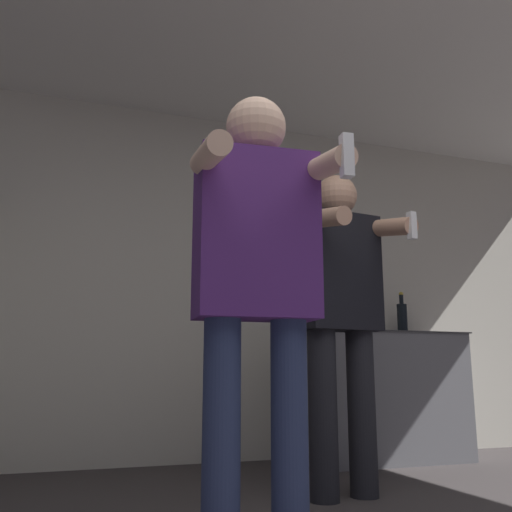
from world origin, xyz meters
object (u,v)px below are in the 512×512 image
(bottle_dark_rum, at_px, (402,318))
(bottle_green_wine, at_px, (333,317))
(bottle_tall_gin, at_px, (316,321))
(person_woman_foreground, at_px, (257,272))
(person_man_side, at_px, (341,305))
(bottle_short_whiskey, at_px, (348,319))

(bottle_dark_rum, bearing_deg, bottle_green_wine, 180.00)
(bottle_tall_gin, height_order, bottle_dark_rum, bottle_dark_rum)
(person_woman_foreground, bearing_deg, bottle_tall_gin, 59.37)
(person_woman_foreground, relative_size, person_man_side, 0.96)
(person_woman_foreground, xyz_separation_m, person_man_side, (0.76, 0.83, 0.01))
(bottle_dark_rum, relative_size, person_man_side, 0.20)
(bottle_tall_gin, height_order, person_woman_foreground, person_woman_foreground)
(bottle_short_whiskey, bearing_deg, person_woman_foreground, -125.89)
(bottle_short_whiskey, bearing_deg, person_man_side, -120.08)
(bottle_green_wine, distance_m, bottle_dark_rum, 0.60)
(bottle_tall_gin, distance_m, person_woman_foreground, 2.28)
(bottle_short_whiskey, distance_m, bottle_green_wine, 0.12)
(bottle_short_whiskey, height_order, bottle_dark_rum, bottle_dark_rum)
(bottle_short_whiskey, relative_size, bottle_green_wine, 0.91)
(person_man_side, bearing_deg, bottle_short_whiskey, 59.92)
(bottle_short_whiskey, relative_size, bottle_dark_rum, 0.82)
(bottle_tall_gin, distance_m, person_man_side, 1.20)
(bottle_short_whiskey, height_order, person_man_side, person_man_side)
(bottle_tall_gin, bearing_deg, person_woman_foreground, -120.63)
(bottle_short_whiskey, xyz_separation_m, person_man_side, (-0.66, -1.13, -0.04))
(bottle_dark_rum, relative_size, person_woman_foreground, 0.21)
(bottle_green_wine, bearing_deg, person_woman_foreground, -123.52)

